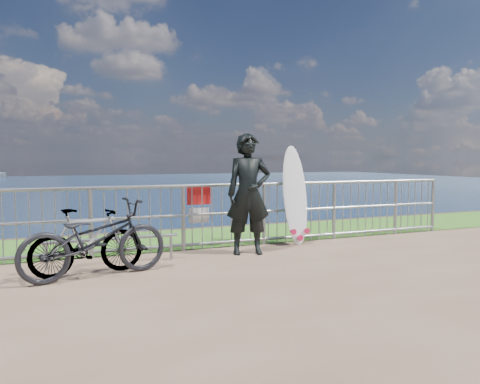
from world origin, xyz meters
name	(u,v)px	position (x,y,z in m)	size (l,w,h in m)	color
grass_strip	(193,238)	(0.00, 2.70, 0.01)	(120.00, 120.00, 0.00)	#357520
railing	(212,215)	(0.02, 1.60, 0.58)	(10.06, 0.10, 1.13)	gray
surfer	(249,194)	(0.41, 0.94, 0.98)	(0.72, 0.47, 1.97)	black
surfboard	(295,198)	(1.55, 1.44, 0.83)	(0.48, 0.43, 1.81)	white
bicycle_near	(95,239)	(-2.06, 0.34, 0.51)	(0.68, 1.94, 1.02)	black
bicycle_far	(87,242)	(-2.14, 0.51, 0.45)	(0.43, 1.51, 0.91)	black
bike_rack	(112,242)	(-1.76, 1.01, 0.34)	(1.97, 0.05, 0.41)	gray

